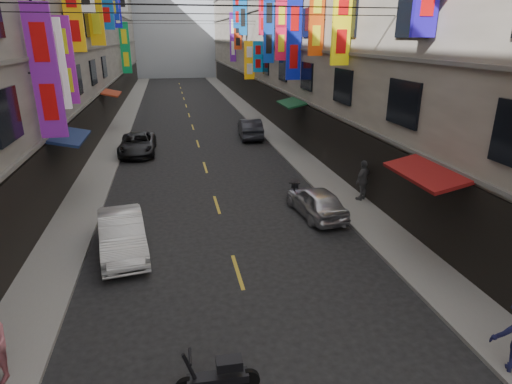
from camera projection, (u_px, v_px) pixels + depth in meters
name	position (u px, v px, depth m)	size (l,w,h in m)	color
sidewalk_left	(119.00, 129.00, 34.86)	(2.00, 90.00, 0.12)	slate
sidewalk_right	(262.00, 124.00, 37.09)	(2.00, 90.00, 0.12)	slate
building_row_left	(17.00, 2.00, 30.52)	(10.14, 90.00, 19.00)	gray
building_row_right	(334.00, 7.00, 34.97)	(10.14, 90.00, 19.00)	#A4988A
haze_block	(173.00, 14.00, 78.28)	(18.00, 8.00, 22.00)	#A7AFBA
shop_signage	(191.00, 6.00, 26.95)	(14.00, 55.00, 12.41)	#0D2FA1
street_awnings	(183.00, 132.00, 20.00)	(13.99, 35.20, 0.41)	#134822
overhead_cables	(198.00, 3.00, 21.93)	(14.00, 38.04, 1.24)	black
lane_markings	(195.00, 135.00, 33.23)	(0.12, 80.20, 0.01)	gold
scooter_crossing	(219.00, 376.00, 9.02)	(1.80, 0.50, 1.14)	black
scooter_far_right	(295.00, 192.00, 19.75)	(0.78, 1.74, 1.14)	black
car_left_mid	(122.00, 234.00, 14.90)	(1.48, 4.25, 1.40)	silver
car_left_far	(137.00, 144.00, 27.57)	(2.20, 4.76, 1.32)	black
car_right_mid	(316.00, 201.00, 18.04)	(1.51, 3.76, 1.28)	silver
car_right_far	(250.00, 128.00, 31.95)	(1.54, 4.40, 1.45)	#292A31
pedestrian_rfar	(363.00, 180.00, 19.41)	(1.09, 0.62, 1.87)	#515053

